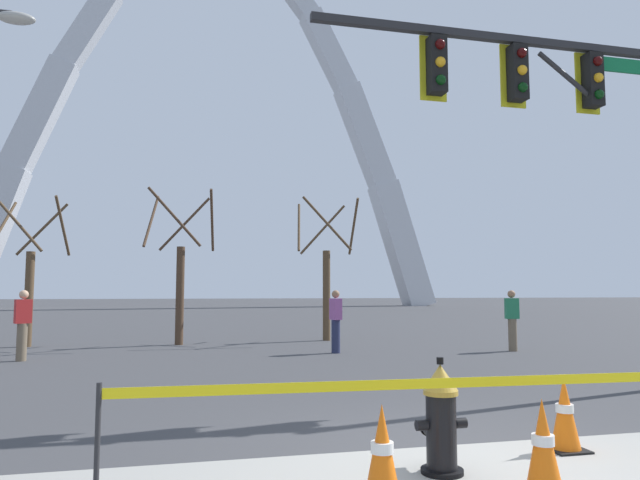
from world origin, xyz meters
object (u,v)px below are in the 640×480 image
Objects in this scene: traffic_cone_curb_edge at (382,455)px; pedestrian_standing_center at (336,321)px; pedestrian_walking_left at (23,324)px; monument_arch at (213,132)px; traffic_cone_mid_sidewalk at (543,447)px; traffic_signal_gantry at (576,125)px; fire_hydrant at (441,419)px; pedestrian_near_trees at (512,320)px; traffic_cone_by_hydrant at (565,414)px.

pedestrian_standing_center is at bearing 76.99° from traffic_cone_curb_edge.
monument_arch is at bearing 82.22° from pedestrian_walking_left.
traffic_cone_curb_edge is (-1.29, 0.08, 0.00)m from traffic_cone_mid_sidewalk.
traffic_cone_mid_sidewalk is 10.23m from pedestrian_standing_center.
monument_arch is at bearing 94.17° from traffic_signal_gantry.
traffic_cone_mid_sidewalk is 6.51m from traffic_signal_gantry.
pedestrian_near_trees is at bearing 55.00° from fire_hydrant.
pedestrian_standing_center is at bearing 84.14° from traffic_cone_mid_sidewalk.
traffic_signal_gantry is 0.13× the size of monument_arch.
pedestrian_standing_center is (-2.41, 6.28, -3.45)m from traffic_signal_gantry.
traffic_cone_curb_edge is 11.29m from pedestrian_walking_left.
pedestrian_standing_center is 1.00× the size of pedestrian_near_trees.
traffic_cone_mid_sidewalk and traffic_cone_curb_edge have the same top height.
pedestrian_standing_center reaches higher than traffic_cone_curb_edge.
traffic_cone_mid_sidewalk is (0.55, -0.65, -0.11)m from fire_hydrant.
traffic_cone_by_hydrant and traffic_cone_curb_edge have the same top height.
traffic_cone_by_hydrant is at bearing 47.15° from traffic_cone_mid_sidewalk.
traffic_cone_curb_edge is 0.46× the size of pedestrian_walking_left.
traffic_signal_gantry is at bearing -69.02° from pedestrian_standing_center.
traffic_cone_by_hydrant is 0.02× the size of monument_arch.
traffic_signal_gantry reaches higher than pedestrian_standing_center.
pedestrian_near_trees is at bearing 53.65° from traffic_cone_curb_edge.
pedestrian_standing_center is at bearing 172.56° from pedestrian_near_trees.
fire_hydrant is at bearing -125.00° from pedestrian_near_trees.
pedestrian_near_trees is (5.69, 9.56, 0.46)m from traffic_cone_mid_sidewalk.
traffic_cone_mid_sidewalk is 57.17m from monument_arch.
pedestrian_walking_left is (-6.28, 10.20, 0.46)m from traffic_cone_mid_sidewalk.
fire_hydrant is 1.36× the size of traffic_cone_mid_sidewalk.
pedestrian_standing_center is (2.33, 10.09, 0.46)m from traffic_cone_curb_edge.
traffic_cone_by_hydrant is 9.79m from pedestrian_near_trees.
pedestrian_walking_left reaches higher than traffic_cone_mid_sidewalk.
pedestrian_standing_center is (1.04, 10.17, 0.46)m from traffic_cone_mid_sidewalk.
monument_arch is (-1.17, 53.43, 17.47)m from traffic_cone_by_hydrant.
traffic_cone_curb_edge is 11.78m from pedestrian_near_trees.
traffic_signal_gantry reaches higher than traffic_cone_mid_sidewalk.
traffic_signal_gantry is (4.74, 3.81, 3.91)m from traffic_cone_curb_edge.
fire_hydrant reaches higher than traffic_cone_mid_sidewalk.
pedestrian_standing_center is at bearing 89.34° from traffic_cone_by_hydrant.
pedestrian_standing_center is at bearing -0.24° from pedestrian_walking_left.
traffic_signal_gantry is 7.56m from pedestrian_standing_center.
pedestrian_standing_center reaches higher than traffic_cone_by_hydrant.
fire_hydrant reaches higher than traffic_cone_curb_edge.
traffic_cone_by_hydrant is 0.11× the size of traffic_signal_gantry.
pedestrian_standing_center is 4.69m from pedestrian_near_trees.
traffic_cone_by_hydrant is at bearing 22.66° from traffic_cone_curb_edge.
pedestrian_near_trees is (4.65, -0.61, 0.00)m from pedestrian_standing_center.
traffic_cone_curb_edge is 0.11× the size of traffic_signal_gantry.
monument_arch reaches higher than fire_hydrant.
traffic_cone_by_hydrant is 0.46× the size of pedestrian_near_trees.
monument_arch is (-0.23, 54.44, 17.47)m from traffic_cone_mid_sidewalk.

